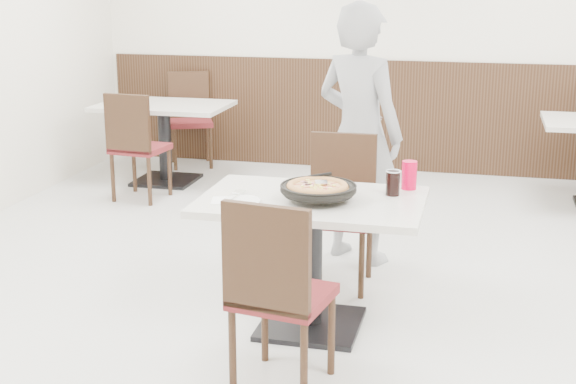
% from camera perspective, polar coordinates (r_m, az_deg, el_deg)
% --- Properties ---
extents(floor, '(7.00, 7.00, 0.00)m').
position_cam_1_polar(floor, '(4.93, 2.46, -7.68)').
color(floor, beige).
rests_on(floor, ground).
extents(wall_back, '(6.00, 0.04, 2.80)m').
position_cam_1_polar(wall_back, '(8.02, 7.62, 11.40)').
color(wall_back, white).
rests_on(wall_back, floor).
extents(wainscot_back, '(5.90, 0.03, 1.10)m').
position_cam_1_polar(wainscot_back, '(8.10, 7.39, 5.38)').
color(wainscot_back, black).
rests_on(wainscot_back, floor).
extents(main_table, '(1.27, 0.91, 0.75)m').
position_cam_1_polar(main_table, '(4.44, 1.67, -5.11)').
color(main_table, beige).
rests_on(main_table, floor).
extents(chair_near, '(0.48, 0.48, 0.95)m').
position_cam_1_polar(chair_near, '(3.80, -0.35, -7.10)').
color(chair_near, black).
rests_on(chair_near, floor).
extents(chair_far, '(0.43, 0.43, 0.95)m').
position_cam_1_polar(chair_far, '(5.00, 3.56, -1.55)').
color(chair_far, black).
rests_on(chair_far, floor).
extents(trivet, '(0.13, 0.13, 0.04)m').
position_cam_1_polar(trivet, '(4.30, 2.93, -0.29)').
color(trivet, black).
rests_on(trivet, main_table).
extents(pizza_pan, '(0.41, 0.41, 0.01)m').
position_cam_1_polar(pizza_pan, '(4.26, 2.17, -0.09)').
color(pizza_pan, black).
rests_on(pizza_pan, trivet).
extents(pizza, '(0.38, 0.38, 0.02)m').
position_cam_1_polar(pizza, '(4.26, 2.10, 0.16)').
color(pizza, '#CE8B47').
rests_on(pizza, pizza_pan).
extents(pizza_server, '(0.09, 0.10, 0.00)m').
position_cam_1_polar(pizza_server, '(4.29, 2.38, 0.73)').
color(pizza_server, white).
rests_on(pizza_server, pizza).
extents(napkin, '(0.18, 0.18, 0.00)m').
position_cam_1_polar(napkin, '(4.28, -4.45, -0.60)').
color(napkin, white).
rests_on(napkin, main_table).
extents(side_plate, '(0.21, 0.21, 0.01)m').
position_cam_1_polar(side_plate, '(4.24, -3.27, -0.65)').
color(side_plate, white).
rests_on(side_plate, napkin).
extents(fork, '(0.03, 0.15, 0.00)m').
position_cam_1_polar(fork, '(4.31, -3.57, -0.24)').
color(fork, white).
rests_on(fork, side_plate).
extents(cola_glass, '(0.08, 0.08, 0.13)m').
position_cam_1_polar(cola_glass, '(4.40, 7.46, 0.60)').
color(cola_glass, black).
rests_on(cola_glass, main_table).
extents(red_cup, '(0.09, 0.09, 0.16)m').
position_cam_1_polar(red_cup, '(4.54, 8.62, 1.20)').
color(red_cup, red).
rests_on(red_cup, main_table).
extents(diner_person, '(0.76, 0.65, 1.76)m').
position_cam_1_polar(diner_person, '(5.42, 5.09, 4.12)').
color(diner_person, '#9E9FA2').
rests_on(diner_person, floor).
extents(bg_table_left, '(1.24, 0.85, 0.75)m').
position_cam_1_polar(bg_table_left, '(7.67, -8.74, 3.45)').
color(bg_table_left, beige).
rests_on(bg_table_left, floor).
extents(bg_chair_left_near, '(0.46, 0.46, 0.95)m').
position_cam_1_polar(bg_chair_left_near, '(7.10, -10.47, 3.26)').
color(bg_chair_left_near, black).
rests_on(bg_chair_left_near, floor).
extents(bg_chair_left_far, '(0.56, 0.56, 0.95)m').
position_cam_1_polar(bg_chair_left_far, '(8.28, -6.93, 5.09)').
color(bg_chair_left_far, black).
rests_on(bg_chair_left_far, floor).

